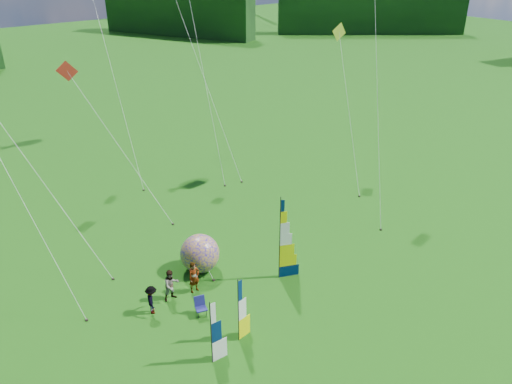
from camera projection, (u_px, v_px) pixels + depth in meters
ground at (320, 310)px, 25.53m from camera, size 220.00×220.00×0.00m
treeline_ring at (325, 244)px, 23.73m from camera, size 210.00×210.00×8.00m
feather_banner_main at (280, 240)px, 26.89m from camera, size 1.26×0.62×4.90m
side_banner_left at (238, 312)px, 22.84m from camera, size 0.95×0.23×3.39m
side_banner_far at (211, 334)px, 21.61m from camera, size 0.98×0.16×3.28m
bol_inflatable at (200, 253)px, 28.16m from camera, size 2.50×2.50×2.23m
spectator_a at (194, 277)px, 26.51m from camera, size 0.69×0.48×1.82m
spectator_b at (171, 285)px, 25.92m from camera, size 0.88×0.45×1.79m
spectator_c at (152, 300)px, 25.02m from camera, size 0.73×1.09×1.58m
spectator_d at (197, 252)px, 28.72m from camera, size 1.09×0.68×1.74m
camp_chair at (201, 307)px, 24.93m from camera, size 0.74×0.74×1.03m
kite_whale at (201, 60)px, 39.53m from camera, size 7.30×15.21×16.93m
kite_rainbow_delta at (25, 143)px, 26.05m from camera, size 12.72×14.91×14.93m
kite_parafoil at (379, 96)px, 32.52m from camera, size 8.09×9.67×15.74m
small_kite_red at (118, 138)px, 33.35m from camera, size 5.58×11.65×10.25m
small_kite_orange at (206, 82)px, 37.95m from camera, size 5.70×9.29×14.60m
small_kite_yellow at (350, 104)px, 37.54m from camera, size 6.47×9.27×11.86m
small_kite_pink at (24, 198)px, 22.93m from camera, size 4.73×6.98×12.65m
small_kite_green at (110, 61)px, 37.82m from camera, size 7.73×12.99×17.60m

